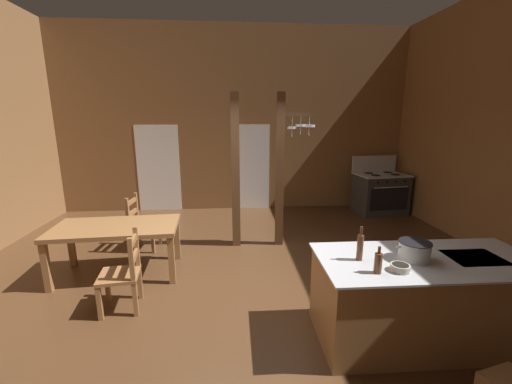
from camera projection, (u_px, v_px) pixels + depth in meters
The scene contains 15 objects.
ground_plane at pixel (242, 296), 4.20m from camera, with size 8.99×8.74×0.10m, color #4C301C.
wall_back at pixel (235, 121), 7.61m from camera, with size 8.99×0.14×4.28m, color brown.
glazed_door_back_left at pixel (158, 169), 7.65m from camera, with size 1.00×0.01×2.05m, color white.
glazed_panel_back_right at pixel (252, 167), 7.83m from camera, with size 0.84×0.01×2.05m, color white.
kitchen_island at pixel (423, 299), 3.24m from camera, with size 2.17×0.99×0.88m.
stove_range at pixel (380, 193), 7.58m from camera, with size 1.22×0.92×1.32m.
support_post_with_pot_rack at pixel (282, 166), 5.46m from camera, with size 0.65×0.24×2.63m.
support_post_center at pixel (236, 172), 5.44m from camera, with size 0.14×0.14×2.63m.
dining_table at pixel (116, 231), 4.54m from camera, with size 1.75×1.00×0.74m.
ladderback_chair_near_window at pixel (141, 224), 5.47m from camera, with size 0.48×0.48×0.95m.
ladderback_chair_by_post at pixel (124, 273), 3.75m from camera, with size 0.49×0.49×0.95m.
stockpot_on_counter at pixel (414, 251), 3.10m from camera, with size 0.37×0.30×0.18m.
mixing_bowl_on_counter at pixel (400, 268), 2.88m from camera, with size 0.17×0.17×0.06m.
bottle_tall_on_counter at pixel (378, 263), 2.83m from camera, with size 0.07×0.07×0.25m.
bottle_short_on_counter at pixel (360, 247), 3.08m from camera, with size 0.06×0.06×0.34m.
Camera 1 is at (-0.13, -3.77, 2.24)m, focal length 22.44 mm.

